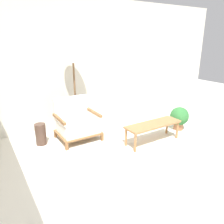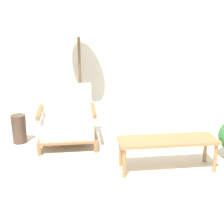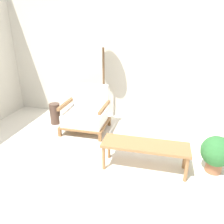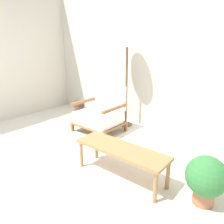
{
  "view_description": "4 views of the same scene",
  "coord_description": "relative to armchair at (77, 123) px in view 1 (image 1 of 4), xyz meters",
  "views": [
    {
      "loc": [
        -2.08,
        -1.97,
        1.88
      ],
      "look_at": [
        0.0,
        1.35,
        0.55
      ],
      "focal_mm": 35.0,
      "sensor_mm": 36.0,
      "label": 1
    },
    {
      "loc": [
        -0.45,
        -2.35,
        1.7
      ],
      "look_at": [
        0.0,
        1.35,
        0.55
      ],
      "focal_mm": 50.0,
      "sensor_mm": 36.0,
      "label": 2
    },
    {
      "loc": [
        0.73,
        -1.65,
        1.81
      ],
      "look_at": [
        0.0,
        1.35,
        0.55
      ],
      "focal_mm": 35.0,
      "sensor_mm": 36.0,
      "label": 3
    },
    {
      "loc": [
        1.89,
        -0.97,
        1.51
      ],
      "look_at": [
        0.0,
        1.35,
        0.55
      ],
      "focal_mm": 35.0,
      "sensor_mm": 36.0,
      "label": 4
    }
  ],
  "objects": [
    {
      "name": "potted_plant",
      "position": [
        2.03,
        -0.76,
        -0.03
      ],
      "size": [
        0.39,
        0.39,
        0.5
      ],
      "color": "#935B3D",
      "rests_on": "ground_plane"
    },
    {
      "name": "floor_lamp",
      "position": [
        0.2,
        0.49,
        1.19
      ],
      "size": [
        0.45,
        0.45,
        1.7
      ],
      "color": "brown",
      "rests_on": "ground_plane"
    },
    {
      "name": "ground_plane",
      "position": [
        0.57,
        -1.73,
        -0.31
      ],
      "size": [
        14.0,
        14.0,
        0.0
      ],
      "primitive_type": "plane",
      "color": "silver"
    },
    {
      "name": "vase",
      "position": [
        -0.67,
        0.12,
        -0.11
      ],
      "size": [
        0.2,
        0.2,
        0.4
      ],
      "primitive_type": "cylinder",
      "color": "#473328",
      "rests_on": "ground_plane"
    },
    {
      "name": "coffee_table",
      "position": [
        1.14,
        -0.91,
        0.02
      ],
      "size": [
        1.12,
        0.35,
        0.38
      ],
      "color": "olive",
      "rests_on": "ground_plane"
    },
    {
      "name": "armchair",
      "position": [
        0.0,
        0.0,
        0.0
      ],
      "size": [
        0.77,
        0.67,
        0.79
      ],
      "color": "brown",
      "rests_on": "ground_plane"
    },
    {
      "name": "wall_back",
      "position": [
        0.57,
        0.8,
        1.04
      ],
      "size": [
        8.0,
        0.06,
        2.7
      ],
      "color": "beige",
      "rests_on": "ground_plane"
    }
  ]
}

